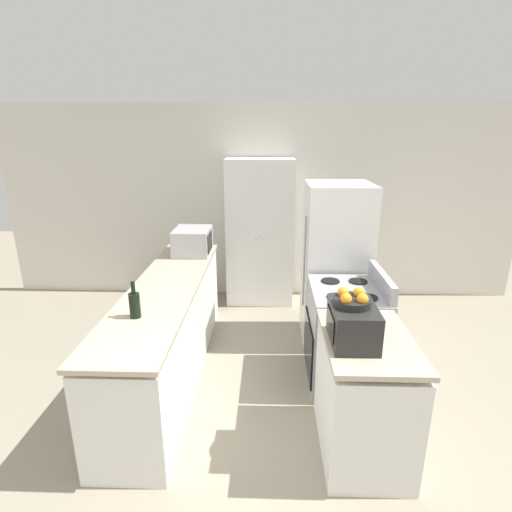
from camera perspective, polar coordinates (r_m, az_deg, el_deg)
ground_plane at (r=2.94m, az=-1.47°, el=-32.48°), size 14.00×14.00×0.00m
wall_back at (r=5.49m, az=0.56°, el=7.51°), size 7.00×0.06×2.60m
counter_left at (r=3.92m, az=-12.38°, el=-10.48°), size 0.60×2.72×0.91m
counter_right at (r=3.11m, az=15.07°, el=-18.78°), size 0.60×0.90×0.91m
pantry_cabinet at (r=5.28m, az=0.57°, el=3.33°), size 0.87×0.50×1.92m
stove at (r=3.82m, az=12.55°, el=-10.88°), size 0.66×0.78×1.07m
refrigerator at (r=4.38m, az=11.24°, el=-1.20°), size 0.69×0.73×1.74m
microwave at (r=4.60m, az=-9.03°, el=2.12°), size 0.41×0.48×0.29m
wine_bottle at (r=3.13m, az=-16.95°, el=-6.61°), size 0.08×0.08×0.29m
toaster_oven at (r=2.73m, az=13.65°, el=-9.39°), size 0.30×0.42×0.26m
fruit_bowl at (r=2.67m, az=13.61°, el=-6.06°), size 0.24×0.24×0.10m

